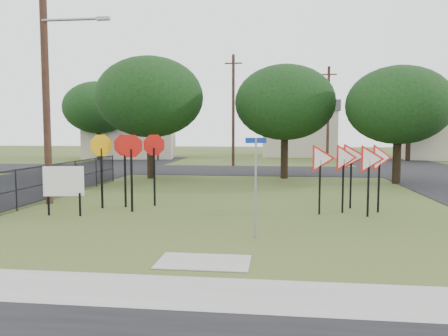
% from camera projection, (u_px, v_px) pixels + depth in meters
% --- Properties ---
extents(ground, '(140.00, 140.00, 0.00)m').
position_uv_depth(ground, '(218.00, 236.00, 11.80)').
color(ground, '#384B1C').
extents(sidewalk, '(30.00, 1.60, 0.02)m').
position_uv_depth(sidewalk, '(187.00, 292.00, 7.64)').
color(sidewalk, gray).
rests_on(sidewalk, ground).
extents(planting_strip, '(30.00, 0.80, 0.02)m').
position_uv_depth(planting_strip, '(170.00, 322.00, 6.46)').
color(planting_strip, '#384B1C').
rests_on(planting_strip, ground).
extents(street_left, '(8.00, 50.00, 0.02)m').
position_uv_depth(street_left, '(20.00, 185.00, 23.13)').
color(street_left, black).
rests_on(street_left, ground).
extents(street_far, '(60.00, 8.00, 0.02)m').
position_uv_depth(street_far, '(255.00, 170.00, 31.58)').
color(street_far, black).
rests_on(street_far, ground).
extents(curb_pad, '(2.00, 1.20, 0.02)m').
position_uv_depth(curb_pad, '(204.00, 262.00, 9.43)').
color(curb_pad, gray).
rests_on(curb_pad, ground).
extents(street_name_sign, '(0.55, 0.11, 2.66)m').
position_uv_depth(street_name_sign, '(256.00, 180.00, 11.44)').
color(street_name_sign, gray).
rests_on(street_name_sign, ground).
extents(stop_sign_cluster, '(2.49, 1.66, 2.74)m').
position_uv_depth(stop_sign_cluster, '(128.00, 154.00, 15.97)').
color(stop_sign_cluster, black).
rests_on(stop_sign_cluster, ground).
extents(yield_sign_cluster, '(3.06, 1.77, 2.46)m').
position_uv_depth(yield_sign_cluster, '(353.00, 161.00, 15.03)').
color(yield_sign_cluster, black).
rests_on(yield_sign_cluster, ground).
extents(info_board, '(1.32, 0.29, 1.67)m').
position_uv_depth(info_board, '(64.00, 183.00, 14.58)').
color(info_board, black).
rests_on(info_board, ground).
extents(utility_pole_main, '(3.55, 0.33, 10.00)m').
position_uv_depth(utility_pole_main, '(47.00, 69.00, 16.68)').
color(utility_pole_main, '#3F271D').
rests_on(utility_pole_main, ground).
extents(far_pole_a, '(1.40, 0.24, 9.00)m').
position_uv_depth(far_pole_a, '(233.00, 110.00, 35.40)').
color(far_pole_a, '#3F271D').
rests_on(far_pole_a, ground).
extents(far_pole_b, '(1.40, 0.24, 8.50)m').
position_uv_depth(far_pole_b, '(328.00, 114.00, 38.42)').
color(far_pole_b, '#3F271D').
rests_on(far_pole_b, ground).
extents(far_pole_c, '(1.40, 0.24, 9.00)m').
position_uv_depth(far_pole_c, '(157.00, 113.00, 42.29)').
color(far_pole_c, '#3F271D').
rests_on(far_pole_c, ground).
extents(fence_run, '(0.05, 11.55, 1.50)m').
position_uv_depth(fence_run, '(63.00, 179.00, 18.83)').
color(fence_run, black).
rests_on(fence_run, ground).
extents(house_left, '(10.58, 8.88, 7.20)m').
position_uv_depth(house_left, '(131.00, 124.00, 46.81)').
color(house_left, '#C0B59A').
rests_on(house_left, ground).
extents(house_mid, '(8.40, 8.40, 6.20)m').
position_uv_depth(house_mid, '(298.00, 129.00, 50.63)').
color(house_mid, '#C0B59A').
rests_on(house_mid, ground).
extents(house_right, '(8.30, 8.30, 7.20)m').
position_uv_depth(house_right, '(438.00, 123.00, 44.95)').
color(house_right, '#C0B59A').
rests_on(house_right, ground).
extents(tree_near_left, '(6.40, 6.40, 7.27)m').
position_uv_depth(tree_near_left, '(150.00, 97.00, 25.96)').
color(tree_near_left, black).
rests_on(tree_near_left, ground).
extents(tree_near_mid, '(6.00, 6.00, 6.80)m').
position_uv_depth(tree_near_mid, '(285.00, 103.00, 26.02)').
color(tree_near_mid, black).
rests_on(tree_near_mid, ground).
extents(tree_near_right, '(5.60, 5.60, 6.33)m').
position_uv_depth(tree_near_right, '(399.00, 105.00, 23.35)').
color(tree_near_right, black).
rests_on(tree_near_right, ground).
extents(tree_far_left, '(6.80, 6.80, 7.73)m').
position_uv_depth(tree_far_left, '(98.00, 108.00, 42.97)').
color(tree_far_left, black).
rests_on(tree_far_left, ground).
extents(tree_far_right, '(6.00, 6.00, 6.80)m').
position_uv_depth(tree_far_right, '(409.00, 113.00, 41.40)').
color(tree_far_right, black).
rests_on(tree_far_right, ground).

